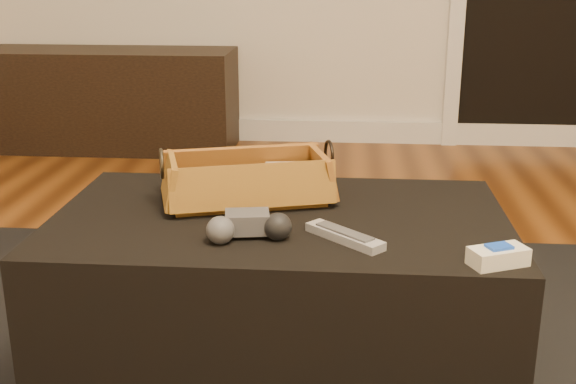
# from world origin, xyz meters

# --- Properties ---
(baseboard) EXTENTS (5.00, 0.04, 0.12)m
(baseboard) POSITION_xyz_m (0.00, 2.73, 0.06)
(baseboard) COLOR white
(baseboard) RESTS_ON floor
(media_cabinet) EXTENTS (1.34, 0.45, 0.53)m
(media_cabinet) POSITION_xyz_m (-0.99, 2.51, 0.26)
(media_cabinet) COLOR black
(media_cabinet) RESTS_ON floor
(ottoman) EXTENTS (1.00, 0.60, 0.42)m
(ottoman) POSITION_xyz_m (0.14, 0.28, 0.22)
(ottoman) COLOR black
(ottoman) RESTS_ON area_rug
(tv_remote) EXTENTS (0.21, 0.12, 0.02)m
(tv_remote) POSITION_xyz_m (0.04, 0.34, 0.46)
(tv_remote) COLOR black
(tv_remote) RESTS_ON wicker_basket
(cloth_bundle) EXTENTS (0.12, 0.09, 0.06)m
(cloth_bundle) POSITION_xyz_m (0.15, 0.42, 0.48)
(cloth_bundle) COLOR tan
(cloth_bundle) RESTS_ON wicker_basket
(wicker_basket) EXTENTS (0.43, 0.31, 0.14)m
(wicker_basket) POSITION_xyz_m (0.06, 0.36, 0.48)
(wicker_basket) COLOR #956421
(wicker_basket) RESTS_ON ottoman
(game_controller) EXTENTS (0.18, 0.12, 0.06)m
(game_controller) POSITION_xyz_m (0.09, 0.13, 0.46)
(game_controller) COLOR #3F3E42
(game_controller) RESTS_ON ottoman
(silver_remote) EXTENTS (0.16, 0.16, 0.02)m
(silver_remote) POSITION_xyz_m (0.28, 0.13, 0.44)
(silver_remote) COLOR #A0A1A8
(silver_remote) RESTS_ON ottoman
(cream_gadget) EXTENTS (0.12, 0.09, 0.04)m
(cream_gadget) POSITION_xyz_m (0.57, 0.03, 0.45)
(cream_gadget) COLOR silver
(cream_gadget) RESTS_ON ottoman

